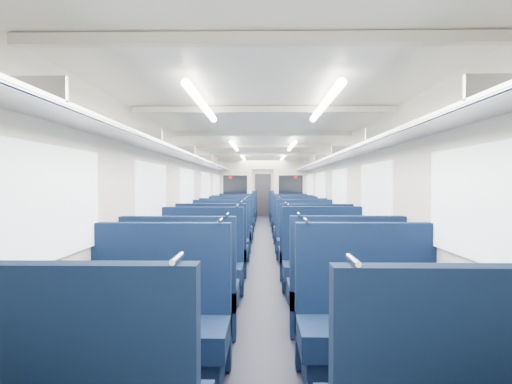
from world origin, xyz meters
The scene contains 39 objects.
floor centered at (0.00, 0.00, 0.00)m, with size 2.80×18.00×0.01m, color black.
ceiling centered at (0.00, 0.00, 2.35)m, with size 2.80×18.00×0.01m, color silver.
wall_left centered at (-1.40, 0.00, 1.18)m, with size 0.02×18.00×2.35m, color beige.
dado_left centered at (-1.39, 0.00, 0.35)m, with size 0.03×17.90×0.70m, color #0F1B33.
wall_right centered at (1.40, 0.00, 1.18)m, with size 0.02×18.00×2.35m, color beige.
dado_right centered at (1.39, 0.00, 0.35)m, with size 0.03×17.90×0.70m, color #0F1B33.
wall_far centered at (0.00, 9.00, 1.18)m, with size 2.80×0.02×2.35m, color beige.
luggage_rack_left centered at (-1.21, 0.00, 1.97)m, with size 0.36×17.40×0.18m.
luggage_rack_right centered at (1.21, 0.00, 1.97)m, with size 0.36×17.40×0.18m.
windows centered at (0.00, -0.46, 1.42)m, with size 2.78×15.60×0.75m.
ceiling_fittings centered at (0.00, -0.26, 2.29)m, with size 2.70×16.06×0.11m.
end_door centered at (0.00, 8.94, 1.00)m, with size 0.75×0.06×2.00m, color black.
bulkhead centered at (0.00, 2.43, 1.23)m, with size 2.80×0.10×2.35m.
seat_2 centered at (-0.83, -7.04, 0.39)m, with size 1.13×0.63×1.26m.
seat_3 centered at (0.83, -7.01, 0.39)m, with size 1.13×0.63×1.26m.
seat_4 centered at (-0.83, -6.10, 0.39)m, with size 1.13×0.63×1.26m.
seat_5 centered at (0.83, -6.03, 0.39)m, with size 1.13×0.63×1.26m.
seat_6 centered at (-0.83, -4.89, 0.39)m, with size 1.13×0.63×1.26m.
seat_7 centered at (0.83, -4.73, 0.39)m, with size 1.13×0.63×1.26m.
seat_8 centered at (-0.83, -3.62, 0.39)m, with size 1.13×0.63×1.26m.
seat_9 centered at (0.83, -3.77, 0.39)m, with size 1.13×0.63×1.26m.
seat_10 centered at (-0.83, -2.54, 0.39)m, with size 1.13×0.63×1.26m.
seat_11 centered at (0.83, -2.40, 0.39)m, with size 1.13×0.63×1.26m.
seat_12 centered at (-0.83, -1.30, 0.39)m, with size 1.13×0.63×1.26m.
seat_13 centered at (0.83, -1.32, 0.39)m, with size 1.13×0.63×1.26m.
seat_14 centered at (-0.83, -0.22, 0.39)m, with size 1.13×0.63×1.26m.
seat_15 centered at (0.83, -0.30, 0.39)m, with size 1.13×0.63×1.26m.
seat_16 centered at (-0.83, 0.84, 0.39)m, with size 1.13×0.63×1.26m.
seat_17 centered at (0.83, 1.02, 0.39)m, with size 1.13×0.63×1.26m.
seat_18 centered at (-0.83, 2.14, 0.39)m, with size 1.13×0.63×1.26m.
seat_19 centered at (0.83, 2.00, 0.39)m, with size 1.13×0.63×1.26m.
seat_20 centered at (-0.83, 4.17, 0.39)m, with size 1.13×0.63×1.26m.
seat_21 centered at (0.83, 4.01, 0.39)m, with size 1.13×0.63×1.26m.
seat_22 centered at (-0.83, 5.35, 0.39)m, with size 1.13×0.63×1.26m.
seat_23 centered at (0.83, 5.33, 0.39)m, with size 1.13×0.63×1.26m.
seat_24 centered at (-0.83, 6.32, 0.39)m, with size 1.13×0.63×1.26m.
seat_25 centered at (0.83, 6.44, 0.39)m, with size 1.13×0.63×1.26m.
seat_26 centered at (-0.83, 7.54, 0.39)m, with size 1.13×0.63×1.26m.
seat_27 centered at (0.83, 7.69, 0.39)m, with size 1.13×0.63×1.26m.
Camera 1 is at (-0.01, -10.11, 1.55)m, focal length 27.84 mm.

